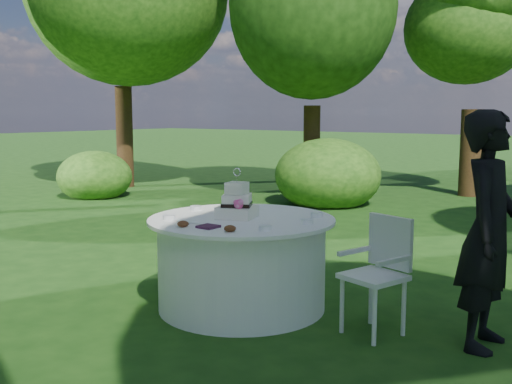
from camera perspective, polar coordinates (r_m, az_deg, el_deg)
ground at (r=5.18m, az=-1.36°, el=-10.89°), size 80.00×80.00×0.00m
napkins at (r=4.58m, az=-4.57°, el=-3.30°), size 0.14×0.14×0.02m
feather_plume at (r=4.84m, az=-6.73°, el=-2.78°), size 0.48×0.07×0.01m
guest at (r=4.45m, az=21.30°, el=-3.45°), size 0.43×0.63×1.66m
table at (r=5.07m, az=-1.37°, el=-6.73°), size 1.56×1.56×0.77m
cake at (r=4.98m, az=-1.82°, el=-1.19°), size 0.37×0.37×0.42m
chair at (r=4.57m, az=11.75°, el=-6.85°), size 0.49×0.49×0.88m
votives at (r=4.99m, az=-0.71°, el=-2.25°), size 1.25×0.94×0.04m
petal_cups at (r=4.52m, az=-4.78°, el=-3.26°), size 0.49×0.16×0.05m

